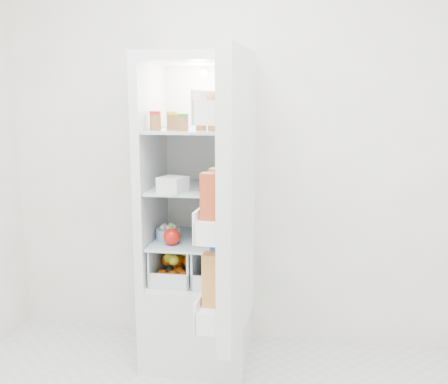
% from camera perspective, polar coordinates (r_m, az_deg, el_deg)
% --- Properties ---
extents(room_walls, '(3.02, 3.02, 2.61)m').
position_cam_1_polar(room_walls, '(1.64, -4.99, 11.87)').
color(room_walls, silver).
rests_on(room_walls, ground).
extents(refrigerator, '(0.60, 0.60, 1.80)m').
position_cam_1_polar(refrigerator, '(3.04, -2.77, -6.50)').
color(refrigerator, silver).
rests_on(refrigerator, ground).
extents(shelf_low, '(0.49, 0.53, 0.01)m').
position_cam_1_polar(shelf_low, '(2.96, -3.03, -5.46)').
color(shelf_low, silver).
rests_on(shelf_low, refrigerator).
extents(shelf_mid, '(0.49, 0.53, 0.02)m').
position_cam_1_polar(shelf_mid, '(2.89, -3.08, 0.47)').
color(shelf_mid, silver).
rests_on(shelf_mid, refrigerator).
extents(shelf_top, '(0.49, 0.53, 0.02)m').
position_cam_1_polar(shelf_top, '(2.85, -3.15, 7.02)').
color(shelf_top, silver).
rests_on(shelf_top, refrigerator).
extents(crisper_left, '(0.23, 0.46, 0.22)m').
position_cam_1_polar(crisper_left, '(3.02, -5.30, -7.72)').
color(crisper_left, silver).
rests_on(crisper_left, refrigerator).
extents(crisper_right, '(0.23, 0.46, 0.22)m').
position_cam_1_polar(crisper_right, '(2.97, -0.67, -7.98)').
color(crisper_right, silver).
rests_on(crisper_right, refrigerator).
extents(condiment_jars, '(0.46, 0.34, 0.08)m').
position_cam_1_polar(condiment_jars, '(2.79, -3.61, 7.98)').
color(condiment_jars, '#B21919').
rests_on(condiment_jars, shelf_top).
extents(squeeze_bottle, '(0.06, 0.06, 0.20)m').
position_cam_1_polar(squeeze_bottle, '(2.93, -0.11, 9.24)').
color(squeeze_bottle, silver).
rests_on(squeeze_bottle, shelf_top).
extents(tub_white, '(0.17, 0.17, 0.08)m').
position_cam_1_polar(tub_white, '(2.71, -5.87, 0.85)').
color(tub_white, silver).
rests_on(tub_white, shelf_mid).
extents(tin_red, '(0.11, 0.11, 0.06)m').
position_cam_1_polar(tin_red, '(2.74, -1.98, 0.71)').
color(tin_red, red).
rests_on(tin_red, shelf_mid).
extents(tub_green, '(0.14, 0.16, 0.07)m').
position_cam_1_polar(tub_green, '(2.98, -0.75, 1.67)').
color(tub_green, '#439543').
rests_on(tub_green, shelf_mid).
extents(red_cabbage, '(0.17, 0.17, 0.17)m').
position_cam_1_polar(red_cabbage, '(2.82, -0.72, -4.25)').
color(red_cabbage, '#5D2263').
rests_on(red_cabbage, shelf_low).
extents(bell_pepper, '(0.10, 0.10, 0.10)m').
position_cam_1_polar(bell_pepper, '(2.82, -5.98, -5.10)').
color(bell_pepper, red).
rests_on(bell_pepper, shelf_low).
extents(mushroom_bowl, '(0.18, 0.18, 0.07)m').
position_cam_1_polar(mushroom_bowl, '(2.94, -6.40, -4.81)').
color(mushroom_bowl, '#80A0C0').
rests_on(mushroom_bowl, shelf_low).
extents(salad_bag, '(0.12, 0.12, 0.12)m').
position_cam_1_polar(salad_bag, '(2.74, 0.03, -5.20)').
color(salad_bag, beige).
rests_on(salad_bag, shelf_low).
extents(citrus_pile, '(0.20, 0.31, 0.16)m').
position_cam_1_polar(citrus_pile, '(3.01, -5.35, -8.38)').
color(citrus_pile, orange).
rests_on(citrus_pile, refrigerator).
extents(veg_pile, '(0.16, 0.30, 0.10)m').
position_cam_1_polar(veg_pile, '(2.98, -0.57, -8.85)').
color(veg_pile, '#204C19').
rests_on(veg_pile, refrigerator).
extents(fridge_door, '(0.20, 0.60, 1.30)m').
position_cam_1_polar(fridge_door, '(2.27, 0.89, -1.12)').
color(fridge_door, silver).
rests_on(fridge_door, refrigerator).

